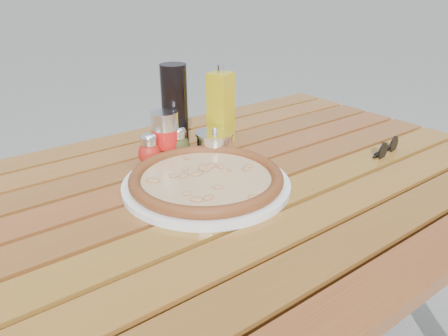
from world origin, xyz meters
TOP-DOWN VIEW (x-y plane):
  - table at (0.00, -0.00)m, footprint 1.40×0.90m
  - plate at (-0.05, 0.02)m, footprint 0.48×0.48m
  - pizza at (-0.05, 0.02)m, footprint 0.43×0.43m
  - pepper_shaker at (-0.09, 0.19)m, footprint 0.07×0.07m
  - oregano_shaker at (-0.01, 0.19)m, footprint 0.07×0.07m
  - dark_bottle at (0.02, 0.25)m, footprint 0.07×0.07m
  - soda_can at (-0.04, 0.21)m, footprint 0.07×0.07m
  - olive_oil_cruet at (0.14, 0.21)m, footprint 0.07×0.07m
  - parmesan_tin at (0.07, 0.16)m, footprint 0.10×0.10m
  - sunglasses at (0.42, -0.11)m, footprint 0.11×0.04m

SIDE VIEW (x-z plane):
  - table at x=0.00m, z-range 0.30..1.05m
  - plate at x=-0.05m, z-range 0.75..0.76m
  - sunglasses at x=0.42m, z-range 0.74..0.79m
  - pizza at x=-0.05m, z-range 0.76..0.79m
  - parmesan_tin at x=0.07m, z-range 0.74..0.82m
  - pepper_shaker at x=-0.09m, z-range 0.75..0.83m
  - oregano_shaker at x=-0.01m, z-range 0.75..0.83m
  - soda_can at x=-0.04m, z-range 0.75..0.87m
  - olive_oil_cruet at x=0.14m, z-range 0.74..0.95m
  - dark_bottle at x=0.02m, z-range 0.75..0.97m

